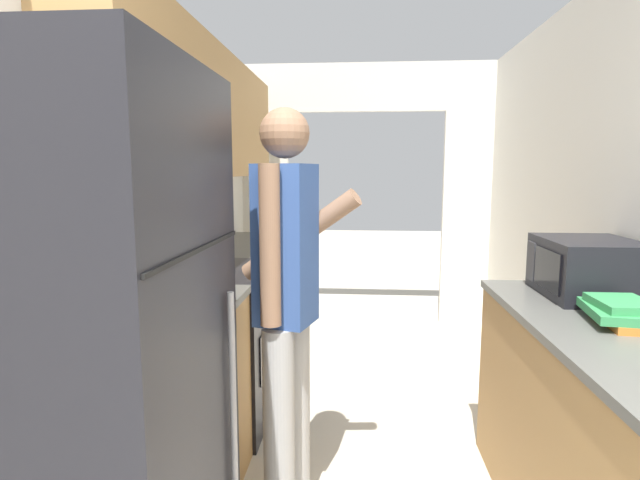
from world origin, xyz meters
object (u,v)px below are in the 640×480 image
object	(u,v)px
microwave	(588,268)
person	(286,306)
refrigerator	(80,383)
range_oven	(217,344)
book_stack	(623,312)

from	to	relation	value
microwave	person	bearing A→B (deg)	-166.02
person	microwave	xyz separation A→B (m)	(1.33, 0.33, 0.11)
person	refrigerator	bearing A→B (deg)	159.86
range_oven	person	size ratio (longest dim) A/B	0.61
microwave	refrigerator	bearing A→B (deg)	-150.91
person	book_stack	xyz separation A→B (m)	(1.28, -0.10, 0.03)
refrigerator	book_stack	world-z (taller)	refrigerator
range_oven	person	xyz separation A→B (m)	(0.54, -0.82, 0.47)
microwave	range_oven	bearing A→B (deg)	165.37
person	book_stack	distance (m)	1.28
refrigerator	microwave	xyz separation A→B (m)	(1.83, 1.02, 0.16)
book_stack	range_oven	bearing A→B (deg)	153.22
book_stack	microwave	bearing A→B (deg)	82.76
range_oven	person	bearing A→B (deg)	-56.53
refrigerator	person	distance (m)	0.84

